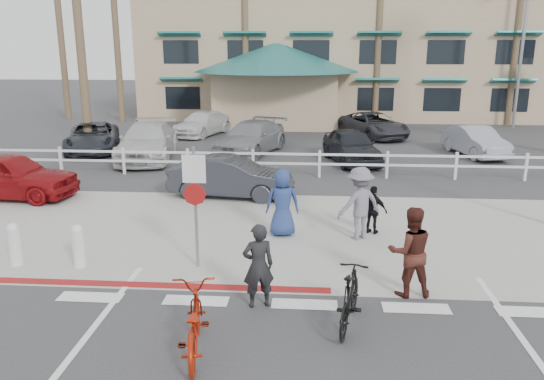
# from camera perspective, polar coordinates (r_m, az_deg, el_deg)

# --- Properties ---
(ground) EXTENTS (140.00, 140.00, 0.00)m
(ground) POSITION_cam_1_polar(r_m,az_deg,el_deg) (9.35, 3.46, -13.94)
(ground) COLOR #333335
(sidewalk_plaza) EXTENTS (22.00, 7.00, 0.01)m
(sidewalk_plaza) POSITION_cam_1_polar(r_m,az_deg,el_deg) (13.46, 3.74, -4.62)
(sidewalk_plaza) COLOR gray
(sidewalk_plaza) RESTS_ON ground
(cross_street) EXTENTS (40.00, 5.00, 0.01)m
(cross_street) POSITION_cam_1_polar(r_m,az_deg,el_deg) (17.28, 3.87, -0.18)
(cross_street) COLOR #333335
(cross_street) RESTS_ON ground
(parking_lot) EXTENTS (50.00, 16.00, 0.01)m
(parking_lot) POSITION_cam_1_polar(r_m,az_deg,el_deg) (26.57, 4.02, 5.18)
(parking_lot) COLOR #333335
(parking_lot) RESTS_ON ground
(curb_red) EXTENTS (7.00, 0.25, 0.02)m
(curb_red) POSITION_cam_1_polar(r_m,az_deg,el_deg) (10.85, -12.75, -9.96)
(curb_red) COLOR maroon
(curb_red) RESTS_ON ground
(rail_fence) EXTENTS (29.40, 0.16, 1.00)m
(rail_fence) POSITION_cam_1_polar(r_m,az_deg,el_deg) (19.12, 5.44, 2.79)
(rail_fence) COLOR silver
(rail_fence) RESTS_ON ground
(building) EXTENTS (28.00, 16.00, 11.30)m
(building) POSITION_cam_1_polar(r_m,az_deg,el_deg) (39.25, 7.32, 16.53)
(building) COLOR tan
(building) RESTS_ON ground
(sign_post) EXTENTS (0.50, 0.10, 2.90)m
(sign_post) POSITION_cam_1_polar(r_m,az_deg,el_deg) (11.08, -8.24, -1.24)
(sign_post) COLOR gray
(sign_post) RESTS_ON ground
(bollard_0) EXTENTS (0.26, 0.26, 0.95)m
(bollard_0) POSITION_cam_1_polar(r_m,az_deg,el_deg) (11.98, -20.09, -5.68)
(bollard_0) COLOR silver
(bollard_0) RESTS_ON ground
(bollard_1) EXTENTS (0.26, 0.26, 0.95)m
(bollard_1) POSITION_cam_1_polar(r_m,az_deg,el_deg) (12.61, -25.92, -5.28)
(bollard_1) COLOR silver
(bollard_1) RESTS_ON ground
(streetlight_1) EXTENTS (0.60, 2.00, 9.50)m
(streetlight_1) POSITION_cam_1_polar(r_m,az_deg,el_deg) (34.33, 25.35, 14.00)
(streetlight_1) COLOR gray
(streetlight_1) RESTS_ON ground
(palm_1) EXTENTS (4.00, 4.00, 13.00)m
(palm_1) POSITION_cam_1_polar(r_m,az_deg,el_deg) (35.36, -16.56, 17.62)
(palm_1) COLOR #183A16
(palm_1) RESTS_ON ground
(palm_3) EXTENTS (4.00, 4.00, 14.00)m
(palm_3) POSITION_cam_1_polar(r_m,az_deg,el_deg) (33.52, -2.94, 19.23)
(palm_3) COLOR #183A16
(palm_3) RESTS_ON ground
(palm_5) EXTENTS (4.00, 4.00, 13.00)m
(palm_5) POSITION_cam_1_polar(r_m,az_deg,el_deg) (33.48, 11.52, 18.11)
(palm_5) COLOR #183A16
(palm_5) RESTS_ON ground
(palm_7) EXTENTS (4.00, 4.00, 14.00)m
(palm_7) POSITION_cam_1_polar(r_m,az_deg,el_deg) (35.36, 25.18, 17.68)
(palm_7) COLOR #183A16
(palm_7) RESTS_ON ground
(palm_10) EXTENTS (4.00, 4.00, 12.00)m
(palm_10) POSITION_cam_1_polar(r_m,az_deg,el_deg) (25.31, -20.20, 17.48)
(palm_10) COLOR #183A16
(palm_10) RESTS_ON ground
(bike_red) EXTENTS (0.97, 1.99, 1.00)m
(bike_red) POSITION_cam_1_polar(r_m,az_deg,el_deg) (8.36, -8.49, -13.91)
(bike_red) COLOR #921906
(bike_red) RESTS_ON ground
(rider_red) EXTENTS (0.66, 0.53, 1.57)m
(rider_red) POSITION_cam_1_polar(r_m,az_deg,el_deg) (9.50, -1.48, -8.16)
(rider_red) COLOR black
(rider_red) RESTS_ON ground
(bike_black) EXTENTS (0.86, 1.76, 1.02)m
(bike_black) POSITION_cam_1_polar(r_m,az_deg,el_deg) (9.07, 8.37, -11.42)
(bike_black) COLOR black
(bike_black) RESTS_ON ground
(rider_black) EXTENTS (0.91, 0.75, 1.74)m
(rider_black) POSITION_cam_1_polar(r_m,az_deg,el_deg) (10.22, 14.64, -6.44)
(rider_black) COLOR #441D16
(rider_black) RESTS_ON ground
(pedestrian_a) EXTENTS (1.34, 1.15, 1.79)m
(pedestrian_a) POSITION_cam_1_polar(r_m,az_deg,el_deg) (12.96, 9.38, -1.44)
(pedestrian_a) COLOR slate
(pedestrian_a) RESTS_ON ground
(pedestrian_child) EXTENTS (0.78, 0.60, 1.23)m
(pedestrian_child) POSITION_cam_1_polar(r_m,az_deg,el_deg) (13.44, 10.82, -2.15)
(pedestrian_child) COLOR black
(pedestrian_child) RESTS_ON ground
(pedestrian_b) EXTENTS (0.89, 0.63, 1.70)m
(pedestrian_b) POSITION_cam_1_polar(r_m,az_deg,el_deg) (13.02, 1.13, -1.38)
(pedestrian_b) COLOR navy
(pedestrian_b) RESTS_ON ground
(car_white_sedan) EXTENTS (3.96, 1.78, 1.26)m
(car_white_sedan) POSITION_cam_1_polar(r_m,az_deg,el_deg) (16.57, -4.42, 1.38)
(car_white_sedan) COLOR #25272D
(car_white_sedan) RESTS_ON ground
(car_red_compact) EXTENTS (4.33, 2.00, 1.44)m
(car_red_compact) POSITION_cam_1_polar(r_m,az_deg,el_deg) (18.32, -26.52, 1.42)
(car_red_compact) COLOR maroon
(car_red_compact) RESTS_ON ground
(lot_car_0) EXTENTS (3.45, 5.09, 1.30)m
(lot_car_0) POSITION_cam_1_polar(r_m,az_deg,el_deg) (25.28, -18.74, 5.40)
(lot_car_0) COLOR #23262F
(lot_car_0) RESTS_ON ground
(lot_car_1) EXTENTS (2.75, 5.39, 1.50)m
(lot_car_1) POSITION_cam_1_polar(r_m,az_deg,el_deg) (22.83, -13.23, 5.09)
(lot_car_1) COLOR silver
(lot_car_1) RESTS_ON ground
(lot_car_2) EXTENTS (2.54, 4.30, 1.37)m
(lot_car_2) POSITION_cam_1_polar(r_m,az_deg,el_deg) (21.82, 8.54, 4.72)
(lot_car_2) COLOR black
(lot_car_2) RESTS_ON ground
(lot_car_3) EXTENTS (2.15, 4.07, 1.28)m
(lot_car_3) POSITION_cam_1_polar(r_m,az_deg,el_deg) (24.58, 21.04, 4.92)
(lot_car_3) COLOR gray
(lot_car_3) RESTS_ON ground
(lot_car_4) EXTENTS (3.04, 4.61, 1.24)m
(lot_car_4) POSITION_cam_1_polar(r_m,az_deg,el_deg) (28.84, -7.49, 7.10)
(lot_car_4) COLOR silver
(lot_car_4) RESTS_ON ground
(lot_car_5) EXTENTS (3.84, 5.09, 1.28)m
(lot_car_5) POSITION_cam_1_polar(r_m,az_deg,el_deg) (28.36, 10.86, 6.88)
(lot_car_5) COLOR #2B2D33
(lot_car_5) RESTS_ON ground
(lot_car_6) EXTENTS (3.32, 5.20, 1.40)m
(lot_car_6) POSITION_cam_1_polar(r_m,az_deg,el_deg) (23.50, -2.28, 5.64)
(lot_car_6) COLOR gray
(lot_car_6) RESTS_ON ground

